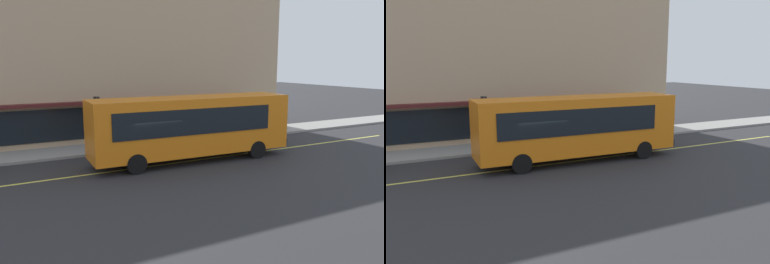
% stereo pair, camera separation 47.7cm
% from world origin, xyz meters
% --- Properties ---
extents(ground, '(120.00, 120.00, 0.00)m').
position_xyz_m(ground, '(0.00, 0.00, 0.00)').
color(ground, '#28282B').
extents(sidewalk, '(80.00, 2.87, 0.15)m').
position_xyz_m(sidewalk, '(0.00, 5.06, 0.07)').
color(sidewalk, gray).
rests_on(sidewalk, ground).
extents(lane_centre_stripe, '(36.00, 0.16, 0.01)m').
position_xyz_m(lane_centre_stripe, '(0.00, 0.00, 0.00)').
color(lane_centre_stripe, '#D8D14C').
rests_on(lane_centre_stripe, ground).
extents(storefront_building, '(26.39, 8.74, 12.47)m').
position_xyz_m(storefront_building, '(0.45, 10.56, 6.23)').
color(storefront_building, tan).
rests_on(storefront_building, ground).
extents(bus, '(11.20, 2.89, 3.50)m').
position_xyz_m(bus, '(2.46, 0.05, 1.99)').
color(bus, orange).
rests_on(bus, ground).
extents(traffic_light, '(0.30, 0.52, 3.20)m').
position_xyz_m(traffic_light, '(-1.62, 4.25, 2.53)').
color(traffic_light, '#2D2D33').
rests_on(traffic_light, sidewalk).
extents(pedestrian_near_storefront, '(0.34, 0.34, 1.72)m').
position_xyz_m(pedestrian_near_storefront, '(2.22, 6.07, 1.18)').
color(pedestrian_near_storefront, black).
rests_on(pedestrian_near_storefront, sidewalk).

